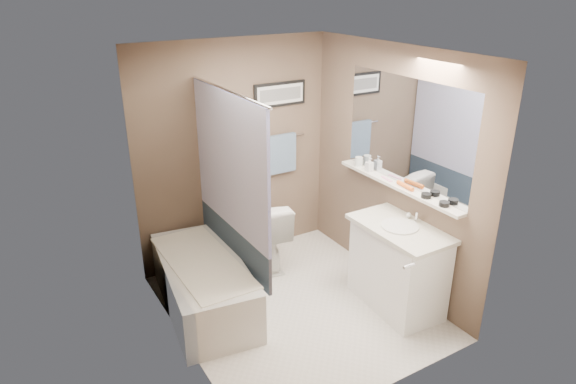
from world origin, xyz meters
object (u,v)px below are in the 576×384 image
soap_bottle (369,164)px  bathtub (204,285)px  candle_bowl_far (426,196)px  toilet (264,232)px  hair_brush_front (405,186)px  glass_jar (359,162)px  candle_bowl_near (444,204)px  vanity (397,268)px

soap_bottle → bathtub: bearing=174.1°
candle_bowl_far → bathtub: bearing=151.2°
toilet → hair_brush_front: bearing=138.0°
hair_brush_front → glass_jar: (0.00, 0.70, 0.03)m
toilet → candle_bowl_near: size_ratio=8.60×
candle_bowl_far → glass_jar: size_ratio=0.90×
toilet → vanity: (0.72, -1.32, 0.01)m
bathtub → candle_bowl_far: (1.79, -0.98, 0.89)m
toilet → candle_bowl_near: (0.90, -1.62, 0.75)m
soap_bottle → glass_jar: bearing=90.0°
vanity → candle_bowl_near: size_ratio=10.00×
hair_brush_front → glass_jar: glass_jar is taller
bathtub → soap_bottle: (1.79, -0.18, 0.94)m
bathtub → soap_bottle: soap_bottle is taller
bathtub → toilet: toilet is taller
vanity → candle_bowl_far: candle_bowl_far is taller
candle_bowl_far → hair_brush_front: (0.00, 0.27, 0.00)m
toilet → vanity: 1.51m
candle_bowl_far → soap_bottle: (0.00, 0.80, 0.05)m
bathtub → vanity: (1.60, -0.90, 0.15)m
candle_bowl_near → soap_bottle: 1.01m
bathtub → candle_bowl_far: size_ratio=16.67×
hair_brush_front → candle_bowl_near: bearing=-90.0°
vanity → candle_bowl_far: (0.19, -0.08, 0.73)m
bathtub → hair_brush_front: bearing=-13.9°
candle_bowl_near → soap_bottle: size_ratio=0.63×
bathtub → hair_brush_front: size_ratio=6.82×
toilet → hair_brush_front: 1.64m
candle_bowl_far → hair_brush_front: bearing=90.0°
vanity → glass_jar: 1.18m
candle_bowl_far → soap_bottle: soap_bottle is taller
glass_jar → candle_bowl_near: bearing=-90.0°
bathtub → glass_jar: 2.01m
toilet → vanity: size_ratio=0.86×
candle_bowl_near → soap_bottle: bearing=90.0°
candle_bowl_near → soap_bottle: (0.00, 1.01, 0.05)m
vanity → candle_bowl_near: bearing=-54.2°
bathtub → candle_bowl_near: bearing=-25.9°
toilet → candle_bowl_far: bearing=132.3°
vanity → candle_bowl_near: candle_bowl_near is taller
toilet → glass_jar: bearing=163.6°
candle_bowl_near → glass_jar: glass_jar is taller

